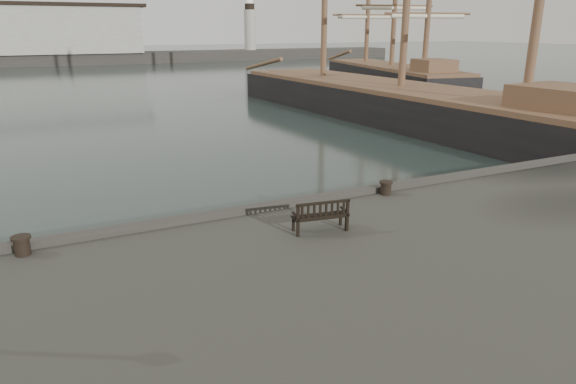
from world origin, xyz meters
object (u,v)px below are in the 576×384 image
bollard_right (386,188)px  bollard_left (22,246)px  tall_ship_far (390,81)px  bench (320,221)px  tall_ship_main (399,110)px

bollard_right → bollard_left: bearing=180.0°
tall_ship_far → bench: bearing=-117.5°
bollard_right → tall_ship_main: 22.88m
bench → tall_ship_main: bearing=56.6°
bollard_right → tall_ship_main: tall_ship_main is taller
bench → tall_ship_main: (17.60, 19.44, -1.12)m
bench → bollard_left: (-6.60, 1.68, -0.03)m
tall_ship_main → bollard_left: bearing=-147.3°
bollard_right → tall_ship_far: 43.92m
bollard_left → bollard_right: bollard_left is taller
bollard_left → tall_ship_main: tall_ship_main is taller
tall_ship_main → tall_ship_far: (12.13, 17.24, 0.05)m
bollard_left → tall_ship_far: bearing=43.9°
tall_ship_far → bollard_left: bearing=-124.5°
bench → bollard_right: (3.21, 1.68, -0.05)m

